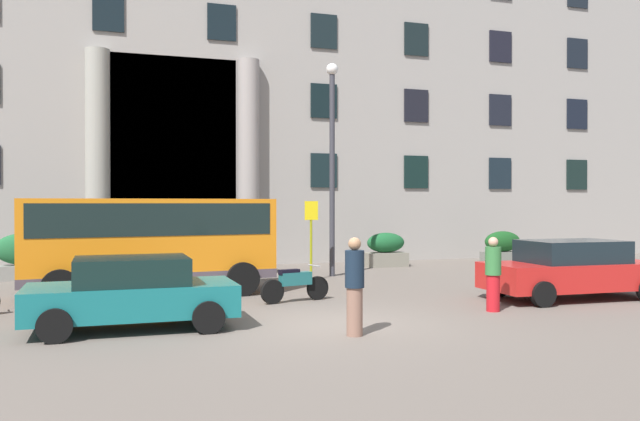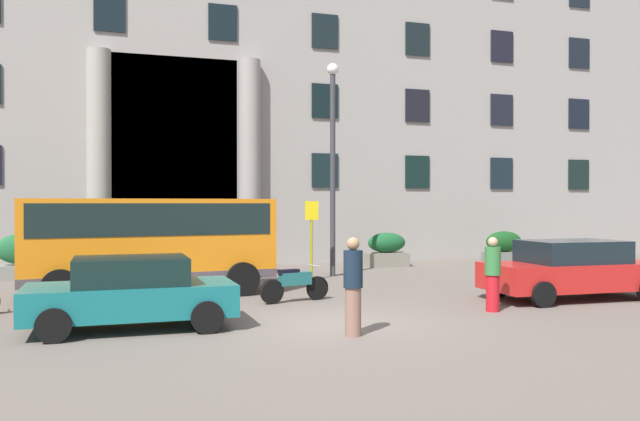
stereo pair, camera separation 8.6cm
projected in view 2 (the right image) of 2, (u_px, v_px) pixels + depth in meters
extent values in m
cube|color=#655B53|center=(331.00, 328.00, 13.22)|extent=(80.00, 64.00, 0.12)
cube|color=gray|center=(206.00, 68.00, 29.75)|extent=(42.10, 9.00, 17.32)
cube|color=black|center=(176.00, 162.00, 25.03)|extent=(4.73, 0.12, 8.09)
cylinder|color=gray|center=(99.00, 160.00, 23.86)|extent=(0.87, 0.87, 8.09)
cylinder|color=gray|center=(249.00, 163.00, 25.60)|extent=(0.87, 0.87, 8.09)
cube|color=black|center=(325.00, 170.00, 26.80)|extent=(1.13, 0.08, 1.40)
cube|color=black|center=(417.00, 172.00, 28.11)|extent=(1.13, 0.08, 1.40)
cube|color=black|center=(502.00, 173.00, 29.41)|extent=(1.13, 0.08, 1.40)
cube|color=black|center=(579.00, 175.00, 30.72)|extent=(1.13, 0.08, 1.40)
cube|color=black|center=(325.00, 101.00, 26.77)|extent=(1.13, 0.08, 1.40)
cube|color=black|center=(417.00, 106.00, 28.07)|extent=(1.13, 0.08, 1.40)
cube|color=black|center=(502.00, 110.00, 29.38)|extent=(1.13, 0.08, 1.40)
cube|color=black|center=(579.00, 114.00, 30.69)|extent=(1.13, 0.08, 1.40)
cube|color=black|center=(109.00, 13.00, 24.12)|extent=(1.13, 0.08, 1.40)
cube|color=black|center=(223.00, 22.00, 25.43)|extent=(1.13, 0.08, 1.40)
cube|color=black|center=(325.00, 31.00, 26.73)|extent=(1.13, 0.08, 1.40)
cube|color=black|center=(418.00, 39.00, 28.04)|extent=(1.13, 0.08, 1.40)
cube|color=black|center=(502.00, 47.00, 29.35)|extent=(1.13, 0.08, 1.40)
cube|color=black|center=(579.00, 53.00, 30.65)|extent=(1.13, 0.08, 1.40)
cube|color=orange|center=(148.00, 239.00, 17.41)|extent=(6.65, 2.94, 2.13)
cube|color=black|center=(148.00, 219.00, 17.41)|extent=(6.27, 2.93, 0.83)
cube|color=black|center=(261.00, 224.00, 18.70)|extent=(0.26, 1.90, 1.03)
cube|color=#4D424A|center=(149.00, 274.00, 17.42)|extent=(6.66, 2.98, 0.24)
cylinder|color=black|center=(219.00, 271.00, 19.38)|extent=(0.92, 0.37, 0.90)
cylinder|color=black|center=(242.00, 279.00, 17.32)|extent=(0.92, 0.37, 0.90)
cylinder|color=black|center=(56.00, 278.00, 17.54)|extent=(0.92, 0.37, 0.90)
cylinder|color=black|center=(60.00, 288.00, 15.47)|extent=(0.92, 0.37, 0.90)
cylinder|color=#939914|center=(311.00, 241.00, 20.79)|extent=(0.08, 0.08, 2.48)
cube|color=yellow|center=(312.00, 211.00, 20.75)|extent=(0.44, 0.03, 0.60)
cube|color=slate|center=(504.00, 258.00, 26.64)|extent=(1.70, 0.73, 0.47)
ellipsoid|color=#15451A|center=(504.00, 242.00, 26.64)|extent=(1.63, 0.66, 0.84)
cube|color=slate|center=(387.00, 260.00, 25.28)|extent=(1.61, 0.82, 0.54)
ellipsoid|color=#185228|center=(387.00, 243.00, 25.28)|extent=(1.54, 0.74, 0.77)
cube|color=gray|center=(27.00, 272.00, 21.01)|extent=(2.01, 0.74, 0.47)
ellipsoid|color=#1E5C31|center=(27.00, 249.00, 21.00)|extent=(1.93, 0.66, 1.04)
cube|color=slate|center=(245.00, 266.00, 23.07)|extent=(2.00, 0.97, 0.49)
ellipsoid|color=#214F20|center=(245.00, 248.00, 23.06)|extent=(1.92, 0.87, 0.79)
cube|color=#15686B|center=(131.00, 300.00, 12.77)|extent=(3.98, 1.87, 0.61)
cube|color=black|center=(131.00, 271.00, 12.76)|extent=(2.15, 1.64, 0.52)
cylinder|color=black|center=(194.00, 303.00, 14.08)|extent=(0.62, 0.20, 0.62)
cylinder|color=black|center=(207.00, 317.00, 12.31)|extent=(0.62, 0.20, 0.62)
cylinder|color=black|center=(60.00, 309.00, 13.23)|extent=(0.62, 0.20, 0.62)
cylinder|color=black|center=(53.00, 326.00, 11.47)|extent=(0.62, 0.20, 0.62)
cube|color=red|center=(572.00, 276.00, 16.72)|extent=(4.58, 2.02, 0.67)
cube|color=black|center=(572.00, 251.00, 16.72)|extent=(2.49, 1.73, 0.57)
cylinder|color=black|center=(597.00, 281.00, 18.07)|extent=(0.63, 0.22, 0.62)
cylinder|color=black|center=(499.00, 285.00, 17.20)|extent=(0.63, 0.22, 0.62)
cylinder|color=black|center=(543.00, 294.00, 15.39)|extent=(0.63, 0.22, 0.62)
cylinder|color=black|center=(317.00, 288.00, 16.61)|extent=(0.61, 0.24, 0.60)
cylinder|color=black|center=(272.00, 292.00, 15.91)|extent=(0.61, 0.26, 0.60)
cube|color=#1D5F60|center=(295.00, 279.00, 16.26)|extent=(0.87, 0.44, 0.32)
cube|color=black|center=(289.00, 272.00, 16.16)|extent=(0.55, 0.32, 0.12)
cylinder|color=#A5A5A8|center=(314.00, 266.00, 16.55)|extent=(0.16, 0.54, 0.03)
cylinder|color=black|center=(548.00, 278.00, 18.72)|extent=(0.61, 0.18, 0.60)
cylinder|color=black|center=(512.00, 281.00, 18.15)|extent=(0.61, 0.20, 0.60)
cube|color=silver|center=(530.00, 270.00, 18.43)|extent=(0.88, 0.35, 0.32)
cube|color=black|center=(525.00, 264.00, 18.35)|extent=(0.54, 0.27, 0.12)
cylinder|color=#A5A5A8|center=(545.00, 258.00, 18.67)|extent=(0.10, 0.55, 0.03)
cylinder|color=red|center=(493.00, 293.00, 14.81)|extent=(0.30, 0.30, 0.83)
cylinder|color=#306F36|center=(493.00, 261.00, 14.80)|extent=(0.36, 0.36, 0.64)
sphere|color=tan|center=(493.00, 242.00, 14.80)|extent=(0.22, 0.22, 0.22)
cylinder|color=#855F4E|center=(353.00, 312.00, 12.10)|extent=(0.30, 0.30, 0.90)
cylinder|color=#142232|center=(353.00, 269.00, 12.09)|extent=(0.36, 0.36, 0.69)
sphere|color=#A47651|center=(353.00, 244.00, 12.08)|extent=(0.24, 0.24, 0.24)
cylinder|color=#35353D|center=(333.00, 176.00, 21.96)|extent=(0.18, 0.18, 6.80)
sphere|color=silver|center=(333.00, 69.00, 21.92)|extent=(0.40, 0.40, 0.40)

